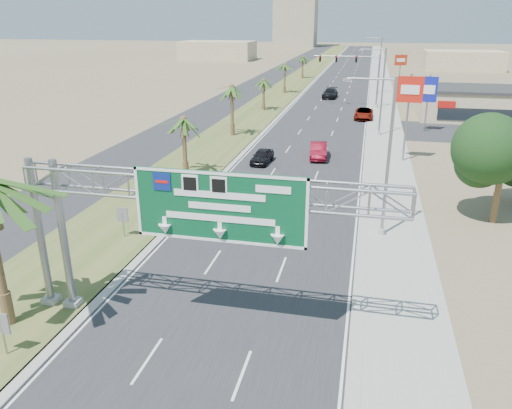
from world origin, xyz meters
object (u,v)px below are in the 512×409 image
at_px(signal_mast, 365,76).
at_px(car_right_lane, 364,114).
at_px(store_building, 487,105).
at_px(pole_sign_red_near, 410,94).
at_px(car_far, 330,93).
at_px(car_left_lane, 262,156).
at_px(pole_sign_red_far, 401,63).
at_px(car_mid_lane, 318,151).
at_px(sign_gantry, 187,200).
at_px(pole_sign_blue, 429,91).

relative_size(signal_mast, car_right_lane, 1.93).
distance_m(store_building, pole_sign_red_near, 28.41).
bearing_deg(car_far, car_right_lane, -68.50).
xyz_separation_m(store_building, car_left_lane, (-25.59, -28.89, -1.32)).
height_order(pole_sign_red_near, pole_sign_red_far, pole_sign_red_near).
xyz_separation_m(car_left_lane, car_mid_lane, (5.09, 3.09, 0.09)).
distance_m(store_building, car_mid_lane, 32.98).
relative_size(signal_mast, car_far, 1.81).
relative_size(car_right_lane, car_far, 0.94).
xyz_separation_m(sign_gantry, pole_sign_blue, (14.06, 45.69, -1.14)).
bearing_deg(car_right_lane, pole_sign_red_far, 78.11).
distance_m(car_far, pole_sign_red_near, 41.75).
bearing_deg(pole_sign_red_near, sign_gantry, -109.27).
xyz_separation_m(sign_gantry, car_mid_lane, (2.56, 30.27, -5.28)).
xyz_separation_m(car_right_lane, pole_sign_red_near, (4.22, -21.52, 5.76)).
height_order(store_building, car_left_lane, store_building).
bearing_deg(store_building, car_far, 146.88).
bearing_deg(signal_mast, store_building, -19.54).
bearing_deg(pole_sign_red_near, car_left_lane, -164.61).
distance_m(sign_gantry, car_left_lane, 27.82).
relative_size(car_right_lane, pole_sign_red_near, 0.64).
bearing_deg(pole_sign_blue, car_left_lane, -131.87).
height_order(car_left_lane, car_far, car_far).
relative_size(car_mid_lane, pole_sign_red_far, 0.64).
distance_m(sign_gantry, signal_mast, 62.37).
bearing_deg(pole_sign_red_near, signal_mast, 98.30).
xyz_separation_m(pole_sign_red_near, pole_sign_red_far, (1.33, 45.94, -0.78)).
height_order(sign_gantry, car_far, sign_gantry).
bearing_deg(signal_mast, sign_gantry, -95.74).
bearing_deg(car_mid_lane, car_right_lane, 73.95).
height_order(signal_mast, pole_sign_red_far, signal_mast).
distance_m(sign_gantry, store_building, 60.77).
xyz_separation_m(car_left_lane, pole_sign_red_near, (13.31, 3.66, 5.82)).
relative_size(sign_gantry, store_building, 0.93).
relative_size(signal_mast, store_building, 0.57).
bearing_deg(car_mid_lane, signal_mast, 77.62).
distance_m(signal_mast, store_building, 18.08).
relative_size(store_building, pole_sign_red_far, 2.46).
bearing_deg(car_far, pole_sign_red_near, -72.42).
bearing_deg(car_mid_lane, pole_sign_red_near, -1.79).
relative_size(store_building, car_right_lane, 3.38).
relative_size(sign_gantry, signal_mast, 1.63).
bearing_deg(car_far, pole_sign_red_far, 29.71).
distance_m(car_right_lane, pole_sign_red_far, 25.53).
height_order(pole_sign_red_near, pole_sign_blue, pole_sign_red_near).
bearing_deg(sign_gantry, pole_sign_blue, 72.89).
bearing_deg(car_right_lane, sign_gantry, -96.22).
relative_size(sign_gantry, car_far, 2.95).
relative_size(car_left_lane, car_right_lane, 0.75).
bearing_deg(pole_sign_red_far, car_right_lane, -102.81).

